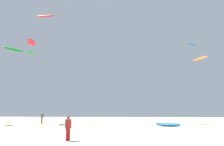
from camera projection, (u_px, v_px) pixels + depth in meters
name	position (u px, v px, depth m)	size (l,w,h in m)	color
person_foreground	(68.00, 126.00, 16.45)	(0.40, 0.52, 1.77)	#B21E23
person_midground	(42.00, 117.00, 36.95)	(0.41, 0.59, 1.80)	#2D2D33
kite_grounded_near	(168.00, 125.00, 30.52)	(3.59, 2.88, 0.46)	blue
kite_aloft_0	(45.00, 16.00, 52.11)	(4.36, 1.36, 0.85)	red
kite_aloft_2	(192.00, 44.00, 53.30)	(3.40, 2.36, 0.66)	blue
kite_aloft_3	(13.00, 49.00, 36.94)	(2.82, 3.59, 0.90)	green
kite_aloft_7	(200.00, 59.00, 37.89)	(2.37, 3.73, 0.69)	orange
kite_aloft_8	(30.00, 53.00, 48.46)	(1.37, 2.90, 0.48)	green
kite_aloft_9	(31.00, 42.00, 41.04)	(1.61, 3.99, 0.77)	red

